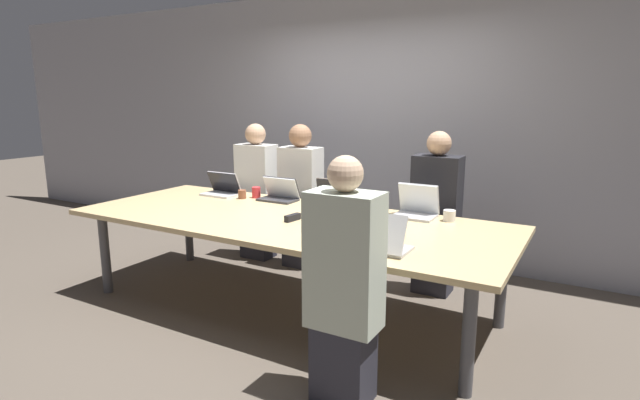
{
  "coord_description": "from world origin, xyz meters",
  "views": [
    {
      "loc": [
        2.14,
        -3.2,
        1.72
      ],
      "look_at": [
        0.25,
        0.1,
        0.92
      ],
      "focal_mm": 28.0,
      "sensor_mm": 36.0,
      "label": 1
    }
  ],
  "objects_px": {
    "bottle_far_center": "(352,204)",
    "laptop_near_right": "(382,241)",
    "cup_far_left": "(242,194)",
    "bottle_near_right": "(350,228)",
    "person_near_right": "(344,287)",
    "laptop_far_midleft": "(280,193)",
    "cup_far_midleft": "(256,192)",
    "person_far_midleft": "(301,198)",
    "laptop_far_left": "(222,188)",
    "person_far_left": "(257,194)",
    "cup_far_right": "(449,216)",
    "stapler": "(293,218)",
    "laptop_far_center": "(331,201)",
    "laptop_far_right": "(416,207)",
    "person_far_right": "(436,216)"
  },
  "relations": [
    {
      "from": "laptop_far_left",
      "to": "person_far_right",
      "type": "xyz_separation_m",
      "value": [
        1.97,
        0.48,
        -0.14
      ]
    },
    {
      "from": "bottle_far_center",
      "to": "person_near_right",
      "type": "bearing_deg",
      "value": -65.73
    },
    {
      "from": "cup_far_midleft",
      "to": "bottle_near_right",
      "type": "bearing_deg",
      "value": -31.23
    },
    {
      "from": "laptop_far_left",
      "to": "cup_far_midleft",
      "type": "bearing_deg",
      "value": 9.22
    },
    {
      "from": "laptop_far_right",
      "to": "person_far_right",
      "type": "height_order",
      "value": "person_far_right"
    },
    {
      "from": "cup_far_left",
      "to": "laptop_far_right",
      "type": "bearing_deg",
      "value": 4.65
    },
    {
      "from": "bottle_near_right",
      "to": "laptop_far_left",
      "type": "bearing_deg",
      "value": 155.83
    },
    {
      "from": "person_far_midleft",
      "to": "laptop_near_right",
      "type": "relative_size",
      "value": 4.52
    },
    {
      "from": "person_far_midleft",
      "to": "cup_far_right",
      "type": "relative_size",
      "value": 15.47
    },
    {
      "from": "cup_far_midleft",
      "to": "person_far_midleft",
      "type": "bearing_deg",
      "value": 62.82
    },
    {
      "from": "cup_far_left",
      "to": "laptop_near_right",
      "type": "xyz_separation_m",
      "value": [
        1.78,
        -0.86,
        0.03
      ]
    },
    {
      "from": "person_far_left",
      "to": "person_far_right",
      "type": "relative_size",
      "value": 1.01
    },
    {
      "from": "person_near_right",
      "to": "cup_far_right",
      "type": "bearing_deg",
      "value": -97.33
    },
    {
      "from": "person_far_left",
      "to": "laptop_far_center",
      "type": "bearing_deg",
      "value": -23.82
    },
    {
      "from": "cup_far_left",
      "to": "bottle_near_right",
      "type": "distance_m",
      "value": 1.69
    },
    {
      "from": "person_far_midleft",
      "to": "person_far_left",
      "type": "distance_m",
      "value": 0.55
    },
    {
      "from": "person_far_midleft",
      "to": "cup_far_right",
      "type": "distance_m",
      "value": 1.67
    },
    {
      "from": "person_far_left",
      "to": "person_near_right",
      "type": "xyz_separation_m",
      "value": [
        1.98,
        -1.85,
        -0.01
      ]
    },
    {
      "from": "person_far_midleft",
      "to": "laptop_far_left",
      "type": "distance_m",
      "value": 0.78
    },
    {
      "from": "laptop_near_right",
      "to": "person_far_right",
      "type": "bearing_deg",
      "value": -86.71
    },
    {
      "from": "cup_far_midleft",
      "to": "cup_far_right",
      "type": "height_order",
      "value": "cup_far_midleft"
    },
    {
      "from": "laptop_far_left",
      "to": "laptop_far_center",
      "type": "height_order",
      "value": "laptop_far_center"
    },
    {
      "from": "laptop_far_center",
      "to": "laptop_far_right",
      "type": "bearing_deg",
      "value": 8.37
    },
    {
      "from": "person_far_midleft",
      "to": "stapler",
      "type": "bearing_deg",
      "value": -61.17
    },
    {
      "from": "person_near_right",
      "to": "laptop_far_midleft",
      "type": "bearing_deg",
      "value": -45.51
    },
    {
      "from": "person_far_midleft",
      "to": "laptop_near_right",
      "type": "distance_m",
      "value": 2.02
    },
    {
      "from": "person_far_midleft",
      "to": "laptop_far_right",
      "type": "bearing_deg",
      "value": -16.61
    },
    {
      "from": "cup_far_right",
      "to": "person_far_midleft",
      "type": "bearing_deg",
      "value": 165.32
    },
    {
      "from": "cup_far_left",
      "to": "bottle_near_right",
      "type": "relative_size",
      "value": 0.37
    },
    {
      "from": "laptop_far_right",
      "to": "cup_far_midleft",
      "type": "bearing_deg",
      "value": -178.69
    },
    {
      "from": "cup_far_right",
      "to": "stapler",
      "type": "distance_m",
      "value": 1.21
    },
    {
      "from": "bottle_far_center",
      "to": "person_far_right",
      "type": "distance_m",
      "value": 0.84
    },
    {
      "from": "person_near_right",
      "to": "person_far_right",
      "type": "relative_size",
      "value": 0.99
    },
    {
      "from": "laptop_far_midleft",
      "to": "bottle_near_right",
      "type": "height_order",
      "value": "bottle_near_right"
    },
    {
      "from": "laptop_far_center",
      "to": "person_near_right",
      "type": "relative_size",
      "value": 0.23
    },
    {
      "from": "laptop_far_center",
      "to": "bottle_near_right",
      "type": "xyz_separation_m",
      "value": [
        0.57,
        -0.79,
        0.02
      ]
    },
    {
      "from": "laptop_far_center",
      "to": "laptop_far_right",
      "type": "distance_m",
      "value": 0.73
    },
    {
      "from": "laptop_far_midleft",
      "to": "stapler",
      "type": "height_order",
      "value": "laptop_far_midleft"
    },
    {
      "from": "person_far_left",
      "to": "bottle_near_right",
      "type": "distance_m",
      "value": 2.18
    },
    {
      "from": "stapler",
      "to": "bottle_near_right",
      "type": "bearing_deg",
      "value": -15.57
    },
    {
      "from": "laptop_near_right",
      "to": "person_far_right",
      "type": "distance_m",
      "value": 1.39
    },
    {
      "from": "person_far_midleft",
      "to": "person_far_right",
      "type": "distance_m",
      "value": 1.38
    },
    {
      "from": "laptop_far_midleft",
      "to": "laptop_far_left",
      "type": "xyz_separation_m",
      "value": [
        -0.62,
        -0.07,
        0.0
      ]
    },
    {
      "from": "person_near_right",
      "to": "laptop_far_right",
      "type": "bearing_deg",
      "value": -86.45
    },
    {
      "from": "bottle_near_right",
      "to": "person_far_right",
      "type": "xyz_separation_m",
      "value": [
        0.19,
        1.28,
        -0.17
      ]
    },
    {
      "from": "bottle_far_center",
      "to": "laptop_near_right",
      "type": "bearing_deg",
      "value": -52.02
    },
    {
      "from": "cup_far_midleft",
      "to": "person_far_right",
      "type": "relative_size",
      "value": 0.07
    },
    {
      "from": "person_far_right",
      "to": "laptop_near_right",
      "type": "bearing_deg",
      "value": -86.71
    },
    {
      "from": "laptop_far_midleft",
      "to": "bottle_far_center",
      "type": "relative_size",
      "value": 1.46
    },
    {
      "from": "cup_far_left",
      "to": "laptop_far_right",
      "type": "height_order",
      "value": "laptop_far_right"
    }
  ]
}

